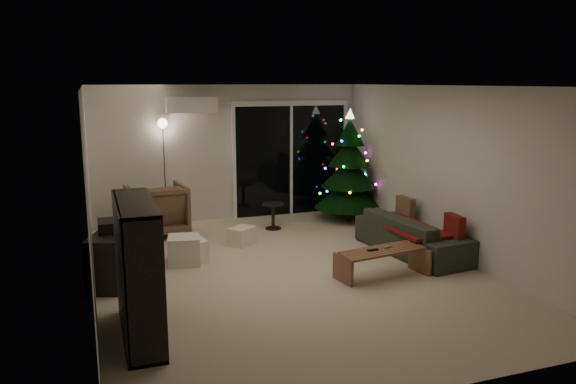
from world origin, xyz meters
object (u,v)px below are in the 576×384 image
(bookshelf, at_px, (120,272))
(coffee_table, at_px, (382,263))
(sofa, at_px, (413,235))
(media_cabinet, at_px, (114,257))
(christmas_tree, at_px, (349,165))
(armchair, at_px, (157,210))

(bookshelf, bearing_deg, coffee_table, 16.82)
(sofa, bearing_deg, coffee_table, 123.50)
(media_cabinet, distance_m, sofa, 4.31)
(media_cabinet, distance_m, coffee_table, 3.50)
(bookshelf, relative_size, christmas_tree, 0.68)
(armchair, xyz_separation_m, coffee_table, (2.56, -3.14, -0.25))
(armchair, bearing_deg, sofa, 140.91)
(armchair, distance_m, coffee_table, 4.05)
(armchair, xyz_separation_m, christmas_tree, (3.51, -0.12, 0.60))
(media_cabinet, distance_m, christmas_tree, 4.79)
(sofa, bearing_deg, bookshelf, 103.31)
(christmas_tree, bearing_deg, armchair, 178.08)
(sofa, distance_m, coffee_table, 1.23)
(bookshelf, xyz_separation_m, coffee_table, (3.35, 0.72, -0.51))
(armchair, bearing_deg, bookshelf, 73.18)
(media_cabinet, relative_size, sofa, 0.54)
(bookshelf, relative_size, media_cabinet, 1.29)
(media_cabinet, xyz_separation_m, sofa, (4.30, -0.23, -0.05))
(armchair, bearing_deg, media_cabinet, 64.33)
(media_cabinet, height_order, armchair, armchair)
(coffee_table, height_order, christmas_tree, christmas_tree)
(bookshelf, xyz_separation_m, media_cabinet, (0.00, 1.73, -0.36))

